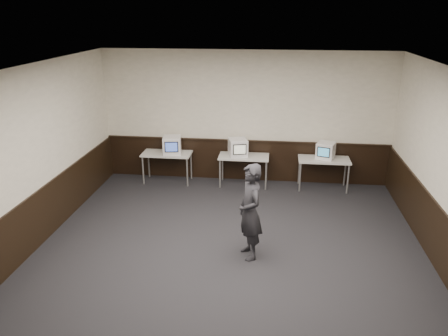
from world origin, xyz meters
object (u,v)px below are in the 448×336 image
object	(u,v)px
desk_center	(244,159)
emac_right	(326,151)
desk_right	(324,162)
person	(250,212)
desk_left	(167,156)
emac_left	(172,145)
emac_center	(238,148)

from	to	relation	value
desk_center	emac_right	xyz separation A→B (m)	(1.92, 0.03, 0.27)
desk_center	desk_right	distance (m)	1.90
desk_center	person	xyz separation A→B (m)	(0.36, -3.27, 0.17)
desk_left	desk_center	xyz separation A→B (m)	(1.90, 0.00, 0.00)
desk_right	emac_right	world-z (taller)	emac_right
desk_center	emac_right	size ratio (longest dim) A/B	2.32
desk_center	desk_right	bearing A→B (deg)	0.00
desk_right	emac_left	bearing A→B (deg)	-179.47
desk_right	emac_right	xyz separation A→B (m)	(0.02, 0.03, 0.27)
desk_right	emac_center	bearing A→B (deg)	-179.22
desk_left	desk_right	xyz separation A→B (m)	(3.80, 0.00, 0.00)
desk_center	emac_left	bearing A→B (deg)	-178.89
desk_left	desk_center	world-z (taller)	same
emac_left	desk_right	bearing A→B (deg)	-9.30
desk_right	emac_left	world-z (taller)	emac_left
desk_left	emac_left	distance (m)	0.33
desk_left	emac_center	xyz separation A→B (m)	(1.76, -0.03, 0.28)
emac_center	person	bearing A→B (deg)	-97.37
emac_left	desk_center	bearing A→B (deg)	-8.72
desk_right	person	distance (m)	3.62
desk_center	emac_left	xyz separation A→B (m)	(-1.75, -0.03, 0.29)
emac_center	desk_right	bearing A→B (deg)	-15.34
desk_center	emac_left	distance (m)	1.77
desk_right	emac_right	size ratio (longest dim) A/B	2.32
emac_left	emac_right	bearing A→B (deg)	-8.83
desk_center	emac_center	world-z (taller)	emac_center
desk_center	emac_center	size ratio (longest dim) A/B	2.21
desk_center	desk_left	bearing A→B (deg)	180.00
emac_right	person	world-z (taller)	person
emac_center	person	distance (m)	3.29
emac_left	emac_right	world-z (taller)	emac_left
desk_left	person	distance (m)	3.98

